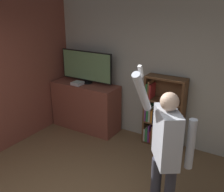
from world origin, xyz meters
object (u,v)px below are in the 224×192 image
television (86,67)px  bookshelf (160,114)px  game_console (78,83)px  person (166,147)px

television → bookshelf: (1.61, 0.11, -0.73)m
game_console → person: bearing=-30.5°
television → game_console: television is taller
person → bookshelf: bearing=168.0°
television → person: (2.34, -1.63, -0.30)m
television → bookshelf: 1.77m
game_console → bookshelf: bookshelf is taller
bookshelf → game_console: bearing=-169.8°
person → television: bearing=-159.7°
bookshelf → television: bearing=-175.9°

